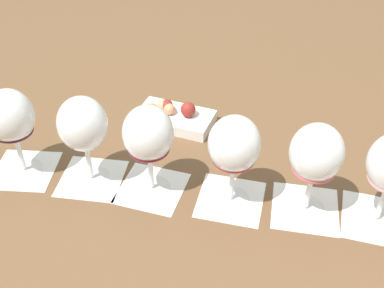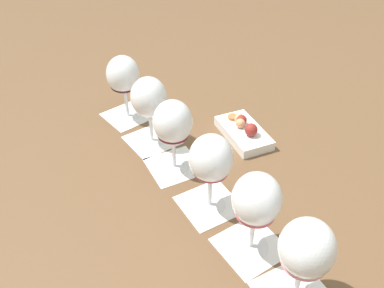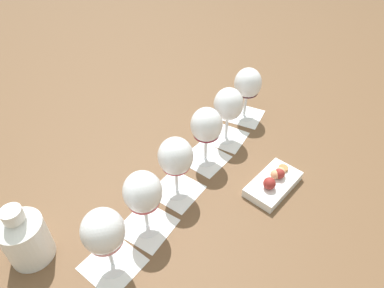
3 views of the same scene
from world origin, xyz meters
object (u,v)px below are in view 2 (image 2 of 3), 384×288
at_px(wine_glass_2, 211,161).
at_px(snack_dish, 244,131).
at_px(wine_glass_1, 256,202).
at_px(wine_glass_4, 149,100).
at_px(wine_glass_0, 306,251).
at_px(wine_glass_5, 123,77).
at_px(wine_glass_3, 173,125).

xyz_separation_m(wine_glass_2, snack_dish, (-0.03, -0.25, -0.10)).
relative_size(wine_glass_1, wine_glass_4, 1.00).
height_order(wine_glass_1, wine_glass_2, same).
bearing_deg(snack_dish, wine_glass_0, 109.25).
xyz_separation_m(wine_glass_2, wine_glass_5, (0.28, -0.27, 0.00)).
bearing_deg(wine_glass_1, wine_glass_3, -42.70).
relative_size(wine_glass_1, wine_glass_3, 1.00).
distance_m(wine_glass_4, snack_dish, 0.25).
bearing_deg(wine_glass_0, wine_glass_2, -43.04).
bearing_deg(wine_glass_3, wine_glass_1, 137.30).
relative_size(wine_glass_0, snack_dish, 0.96).
bearing_deg(wine_glass_1, wine_glass_2, -41.74).
xyz_separation_m(wine_glass_1, wine_glass_2, (0.10, -0.09, -0.00)).
relative_size(wine_glass_1, wine_glass_5, 1.00).
bearing_deg(wine_glass_5, snack_dish, 176.56).
bearing_deg(wine_glass_3, wine_glass_4, -45.42).
height_order(wine_glass_3, wine_glass_5, same).
distance_m(wine_glass_1, wine_glass_4, 0.38).
distance_m(wine_glass_2, wine_glass_4, 0.26).
xyz_separation_m(wine_glass_2, wine_glass_3, (0.10, -0.10, 0.00)).
bearing_deg(wine_glass_3, wine_glass_5, -43.69).
height_order(wine_glass_4, wine_glass_5, same).
distance_m(wine_glass_0, wine_glass_4, 0.50).
height_order(wine_glass_3, wine_glass_4, same).
relative_size(wine_glass_4, snack_dish, 0.96).
bearing_deg(wine_glass_3, wine_glass_0, 136.77).
xyz_separation_m(wine_glass_0, wine_glass_3, (0.28, -0.26, -0.00)).
distance_m(wine_glass_5, snack_dish, 0.33).
relative_size(wine_glass_1, snack_dish, 0.96).
bearing_deg(snack_dish, wine_glass_5, -3.44).
bearing_deg(wine_glass_0, wine_glass_5, -43.41).
distance_m(wine_glass_3, wine_glass_4, 0.12).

